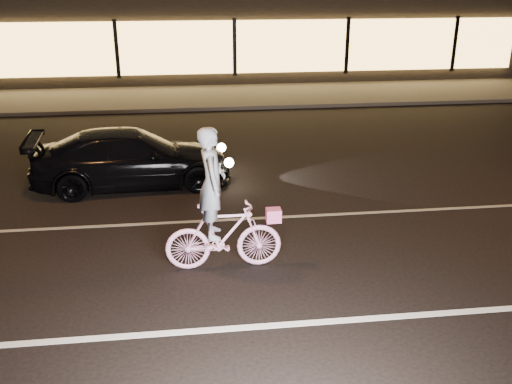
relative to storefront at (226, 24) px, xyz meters
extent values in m
plane|color=black|center=(0.00, -18.97, -2.15)|extent=(90.00, 90.00, 0.00)
cube|color=silver|center=(0.00, -20.47, -2.14)|extent=(60.00, 0.12, 0.01)
cube|color=gray|center=(0.00, -16.97, -2.14)|extent=(60.00, 0.10, 0.01)
cube|color=#383533|center=(0.00, -5.97, -2.09)|extent=(30.00, 4.00, 0.12)
cube|color=black|center=(0.00, 0.03, -0.15)|extent=(25.00, 8.00, 4.00)
cube|color=#FFBD59|center=(0.00, -4.07, -0.55)|extent=(23.00, 0.15, 2.00)
cube|color=black|center=(-4.50, -4.15, -0.55)|extent=(0.15, 0.08, 2.20)
cube|color=black|center=(0.00, -4.15, -0.55)|extent=(0.15, 0.08, 2.20)
cube|color=black|center=(4.50, -4.15, -0.55)|extent=(0.15, 0.08, 2.20)
cube|color=black|center=(9.00, -4.15, -0.55)|extent=(0.15, 0.08, 2.20)
imported|color=#FF50AF|center=(-1.48, -18.79, -1.60)|extent=(1.82, 0.51, 1.09)
imported|color=white|center=(-1.64, -18.79, -0.71)|extent=(0.41, 0.63, 1.72)
cube|color=#E83C8F|center=(-0.70, -18.79, -1.29)|extent=(0.23, 0.19, 0.21)
imported|color=black|center=(-3.18, -14.84, -1.53)|extent=(4.36, 2.05, 1.23)
sphere|color=#FFF2BF|center=(-1.20, -14.12, -1.58)|extent=(0.21, 0.21, 0.21)
sphere|color=#FFF2BF|center=(-1.12, -15.25, -1.58)|extent=(0.21, 0.21, 0.21)
camera|label=1|loc=(-1.97, -26.77, 2.24)|focal=40.00mm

